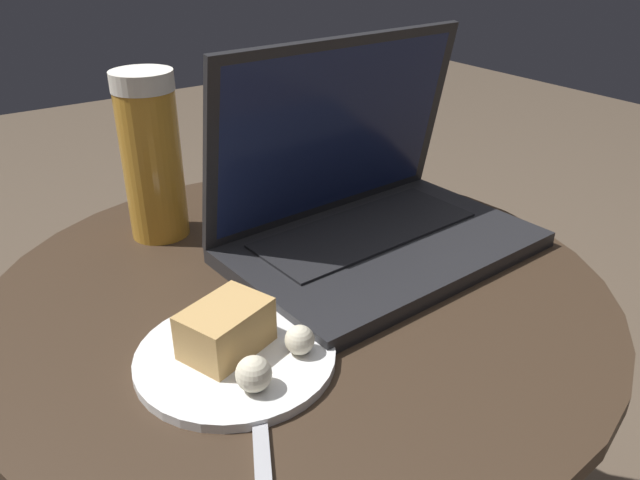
% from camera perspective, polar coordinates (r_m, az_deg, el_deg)
% --- Properties ---
extents(table, '(0.66, 0.66, 0.54)m').
position_cam_1_polar(table, '(0.76, -1.73, -13.44)').
color(table, black).
rests_on(table, ground_plane).
extents(laptop, '(0.36, 0.25, 0.24)m').
position_cam_1_polar(laptop, '(0.73, 4.34, 2.98)').
color(laptop, '#232326').
rests_on(laptop, table).
extents(beer_glass, '(0.07, 0.07, 0.20)m').
position_cam_1_polar(beer_glass, '(0.76, -15.14, 7.38)').
color(beer_glass, gold).
rests_on(beer_glass, table).
extents(snack_plate, '(0.18, 0.18, 0.05)m').
position_cam_1_polar(snack_plate, '(0.56, -7.74, -9.69)').
color(snack_plate, white).
rests_on(snack_plate, table).
extents(fork, '(0.10, 0.16, 0.00)m').
position_cam_1_polar(fork, '(0.53, -5.72, -13.62)').
color(fork, '#B2B2B7').
rests_on(fork, table).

